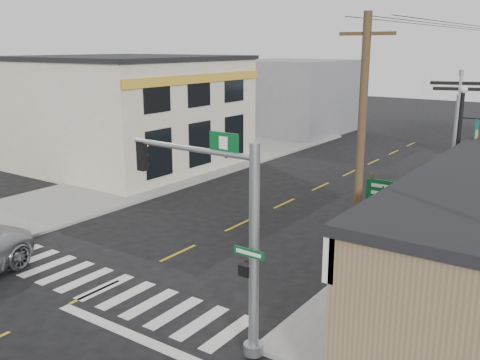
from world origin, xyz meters
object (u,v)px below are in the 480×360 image
Objects in this scene: traffic_signal_pole at (232,224)px; utility_pole_near at (359,172)px; lamp_post at (459,152)px; bare_tree at (404,201)px; dance_center_sign at (458,106)px; guide_sign at (387,201)px; fire_hydrant at (360,267)px.

utility_pole_near is (1.96, 3.08, 0.98)m from traffic_signal_pole.
lamp_post is 1.45× the size of bare_tree.
guide_sign is at bearing -116.25° from dance_center_sign.
dance_center_sign is at bearing 86.96° from fire_hydrant.
bare_tree is at bearing 57.26° from utility_pole_near.
guide_sign is (0.76, 8.92, -1.46)m from traffic_signal_pole.
dance_center_sign is at bearing 81.29° from guide_sign.
lamp_post reaches higher than bare_tree.
dance_center_sign is (-1.01, 3.64, 1.39)m from lamp_post.
bare_tree is at bearing -79.49° from lamp_post.
guide_sign is at bearing 87.12° from traffic_signal_pole.
utility_pole_near is at bearing -85.35° from lamp_post.
traffic_signal_pole is at bearing -100.34° from fire_hydrant.
bare_tree is (2.78, 4.40, -0.01)m from traffic_signal_pole.
guide_sign is 0.47× the size of lamp_post.
traffic_signal_pole is 6.59m from fire_hydrant.
utility_pole_near reaches higher than traffic_signal_pole.
fire_hydrant is 0.08× the size of utility_pole_near.
lamp_post reaches higher than fire_hydrant.
utility_pole_near reaches higher than dance_center_sign.
dance_center_sign reaches higher than guide_sign.
traffic_signal_pole is at bearing -123.07° from utility_pole_near.
traffic_signal_pole reaches higher than bare_tree.
guide_sign is 5.17m from bare_tree.
traffic_signal_pole reaches higher than fire_hydrant.
bare_tree is at bearing -67.40° from guide_sign.
traffic_signal_pole is at bearing -93.76° from lamp_post.
dance_center_sign is at bearing 96.49° from bare_tree.
fire_hydrant is at bearing -112.04° from dance_center_sign.
utility_pole_near is (0.40, -12.11, -0.62)m from dance_center_sign.
traffic_signal_pole is 15.35m from dance_center_sign.
utility_pole_near is (-0.61, -8.46, 0.77)m from lamp_post.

